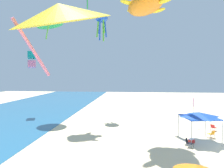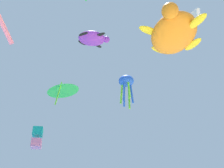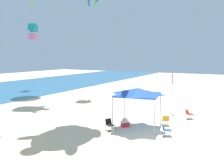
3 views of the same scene
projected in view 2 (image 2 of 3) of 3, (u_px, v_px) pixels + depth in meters
kite_turtle_purple at (92, 39)px, 30.99m from camera, size 4.02×4.08×1.36m
kite_octopus_blue at (126, 83)px, 32.12m from camera, size 1.94×1.94×4.30m
kite_parafoil_white at (188, 23)px, 27.41m from camera, size 4.74×2.29×3.01m
kite_box_teal at (37, 138)px, 32.20m from camera, size 1.76×1.67×2.75m
kite_turtle_orange at (174, 33)px, 20.30m from camera, size 6.01×5.35×2.79m
kite_delta_green at (63, 89)px, 31.32m from camera, size 4.53×4.58×3.47m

